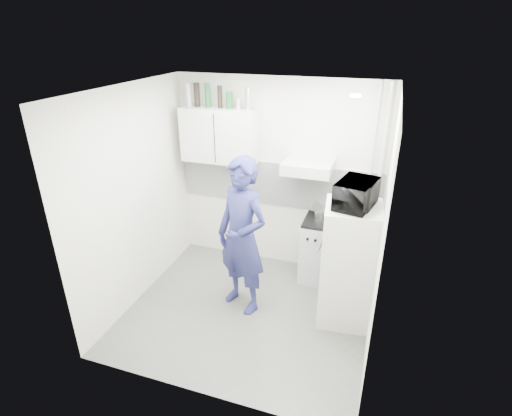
% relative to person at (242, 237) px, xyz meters
% --- Properties ---
extents(floor, '(2.80, 2.80, 0.00)m').
position_rel_person_xyz_m(floor, '(0.10, -0.12, -0.95)').
color(floor, '#595957').
rests_on(floor, ground).
extents(ceiling, '(2.80, 2.80, 0.00)m').
position_rel_person_xyz_m(ceiling, '(0.10, -0.12, 1.65)').
color(ceiling, white).
rests_on(ceiling, wall_back).
extents(wall_back, '(2.80, 0.00, 2.80)m').
position_rel_person_xyz_m(wall_back, '(0.10, 1.13, 0.35)').
color(wall_back, beige).
rests_on(wall_back, floor).
extents(wall_left, '(0.00, 2.60, 2.60)m').
position_rel_person_xyz_m(wall_left, '(-1.30, -0.12, 0.35)').
color(wall_left, beige).
rests_on(wall_left, floor).
extents(wall_right, '(0.00, 2.60, 2.60)m').
position_rel_person_xyz_m(wall_right, '(1.50, -0.12, 0.35)').
color(wall_right, beige).
rests_on(wall_right, floor).
extents(person, '(0.81, 0.69, 1.89)m').
position_rel_person_xyz_m(person, '(0.00, 0.00, 0.00)').
color(person, navy).
rests_on(person, floor).
extents(stove, '(0.52, 0.52, 0.84)m').
position_rel_person_xyz_m(stove, '(0.80, 0.88, -0.53)').
color(stove, '#B9B9B9').
rests_on(stove, floor).
extents(fridge, '(0.66, 0.66, 1.44)m').
position_rel_person_xyz_m(fridge, '(1.20, 0.17, -0.23)').
color(fridge, silver).
rests_on(fridge, floor).
extents(stove_top, '(0.50, 0.50, 0.03)m').
position_rel_person_xyz_m(stove_top, '(0.80, 0.88, -0.10)').
color(stove_top, black).
rests_on(stove_top, stove).
extents(saucepan, '(0.19, 0.19, 0.10)m').
position_rel_person_xyz_m(saucepan, '(0.75, 0.96, -0.03)').
color(saucepan, silver).
rests_on(saucepan, stove_top).
extents(microwave, '(0.57, 0.45, 0.28)m').
position_rel_person_xyz_m(microwave, '(1.20, 0.17, 0.63)').
color(microwave, black).
rests_on(microwave, fridge).
extents(bottle_a, '(0.07, 0.07, 0.29)m').
position_rel_person_xyz_m(bottle_a, '(-1.06, 0.96, 1.40)').
color(bottle_a, '#B2B7BC').
rests_on(bottle_a, upper_cabinet).
extents(bottle_b, '(0.08, 0.08, 0.29)m').
position_rel_person_xyz_m(bottle_b, '(-0.95, 0.96, 1.40)').
color(bottle_b, black).
rests_on(bottle_b, upper_cabinet).
extents(bottle_c, '(0.07, 0.07, 0.30)m').
position_rel_person_xyz_m(bottle_c, '(-0.80, 0.96, 1.40)').
color(bottle_c, '#144C1E').
rests_on(bottle_c, upper_cabinet).
extents(bottle_d, '(0.06, 0.06, 0.27)m').
position_rel_person_xyz_m(bottle_d, '(-0.63, 0.96, 1.39)').
color(bottle_d, black).
rests_on(bottle_d, upper_cabinet).
extents(canister_a, '(0.08, 0.08, 0.21)m').
position_rel_person_xyz_m(canister_a, '(-0.50, 0.96, 1.36)').
color(canister_a, '#144C1E').
rests_on(canister_a, upper_cabinet).
extents(canister_b, '(0.08, 0.08, 0.14)m').
position_rel_person_xyz_m(canister_b, '(-0.39, 0.96, 1.32)').
color(canister_b, silver).
rests_on(canister_b, upper_cabinet).
extents(bottle_e, '(0.07, 0.07, 0.27)m').
position_rel_person_xyz_m(bottle_e, '(-0.26, 0.96, 1.39)').
color(bottle_e, silver).
rests_on(bottle_e, upper_cabinet).
extents(upper_cabinet, '(1.00, 0.35, 0.70)m').
position_rel_person_xyz_m(upper_cabinet, '(-0.65, 0.96, 0.90)').
color(upper_cabinet, silver).
rests_on(upper_cabinet, wall_back).
extents(range_hood, '(0.60, 0.50, 0.14)m').
position_rel_person_xyz_m(range_hood, '(0.55, 0.88, 0.62)').
color(range_hood, '#B9B9B9').
rests_on(range_hood, wall_back).
extents(backsplash, '(2.74, 0.03, 0.60)m').
position_rel_person_xyz_m(backsplash, '(0.10, 1.12, 0.25)').
color(backsplash, white).
rests_on(backsplash, wall_back).
extents(pipe_a, '(0.05, 0.05, 2.60)m').
position_rel_person_xyz_m(pipe_a, '(1.40, 1.05, 0.35)').
color(pipe_a, '#B9B9B9').
rests_on(pipe_a, floor).
extents(pipe_b, '(0.04, 0.04, 2.60)m').
position_rel_person_xyz_m(pipe_b, '(1.28, 1.05, 0.35)').
color(pipe_b, '#B9B9B9').
rests_on(pipe_b, floor).
extents(ceiling_spot_fixture, '(0.10, 0.10, 0.02)m').
position_rel_person_xyz_m(ceiling_spot_fixture, '(1.10, 0.08, 1.62)').
color(ceiling_spot_fixture, white).
rests_on(ceiling_spot_fixture, ceiling).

